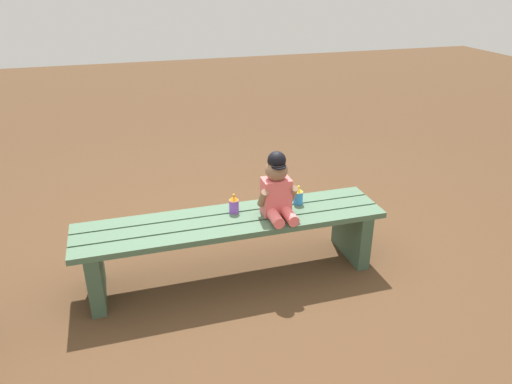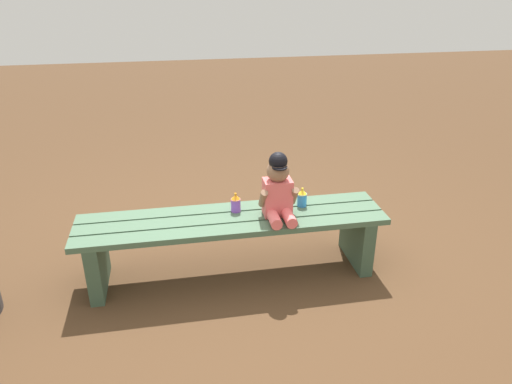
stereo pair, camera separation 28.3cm
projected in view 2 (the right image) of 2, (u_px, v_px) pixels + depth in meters
The scene contains 5 objects.
ground_plane at pixel (233, 272), 3.10m from camera, with size 16.00×16.00×0.00m, color #4C331E.
park_bench at pixel (232, 234), 2.98m from camera, with size 1.88×0.41×0.40m.
child_figure at pixel (278, 189), 2.87m from camera, with size 0.23×0.27×0.40m.
sippy_cup_left at pixel (236, 203), 2.97m from camera, with size 0.06×0.06×0.12m.
sippy_cup_right at pixel (302, 197), 3.04m from camera, with size 0.06×0.06×0.12m.
Camera 2 is at (-0.32, -2.57, 1.78)m, focal length 33.76 mm.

